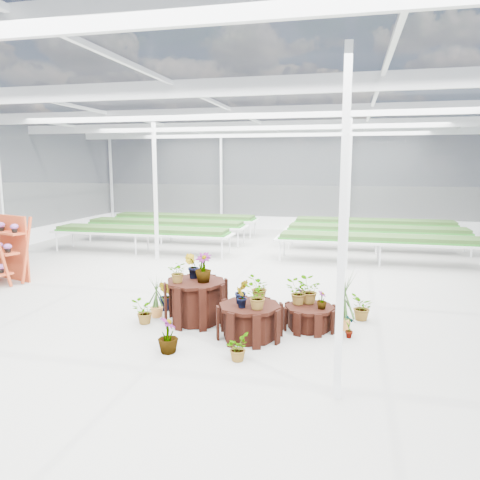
% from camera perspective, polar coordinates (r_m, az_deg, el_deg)
% --- Properties ---
extents(ground_plane, '(24.00, 24.00, 0.00)m').
position_cam_1_polar(ground_plane, '(10.84, -3.78, -7.21)').
color(ground_plane, gray).
rests_on(ground_plane, ground).
extents(greenhouse_shell, '(18.00, 24.00, 4.50)m').
position_cam_1_polar(greenhouse_shell, '(10.43, -3.91, 4.73)').
color(greenhouse_shell, white).
rests_on(greenhouse_shell, ground).
extents(steel_frame, '(18.00, 24.00, 4.50)m').
position_cam_1_polar(steel_frame, '(10.43, -3.91, 4.73)').
color(steel_frame, silver).
rests_on(steel_frame, ground).
extents(nursery_benches, '(16.00, 7.00, 0.84)m').
position_cam_1_polar(nursery_benches, '(17.61, 3.11, 0.57)').
color(nursery_benches, silver).
rests_on(nursery_benches, ground).
extents(plinth_tall, '(1.48, 1.48, 0.82)m').
position_cam_1_polar(plinth_tall, '(9.27, -5.33, -7.44)').
color(plinth_tall, black).
rests_on(plinth_tall, ground).
extents(plinth_mid, '(1.51, 1.51, 0.61)m').
position_cam_1_polar(plinth_mid, '(8.44, 1.20, -9.86)').
color(plinth_mid, black).
rests_on(plinth_mid, ground).
extents(plinth_low, '(1.27, 1.27, 0.44)m').
position_cam_1_polar(plinth_low, '(8.99, 8.49, -9.33)').
color(plinth_low, black).
rests_on(plinth_low, ground).
extents(bird_table, '(0.50, 0.50, 1.68)m').
position_cam_1_polar(bird_table, '(14.25, -26.19, -0.72)').
color(bird_table, tan).
rests_on(bird_table, ground).
extents(nursery_plants, '(4.60, 3.10, 1.39)m').
position_cam_1_polar(nursery_plants, '(8.93, 1.24, -6.97)').
color(nursery_plants, '#2A471C').
rests_on(nursery_plants, ground).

